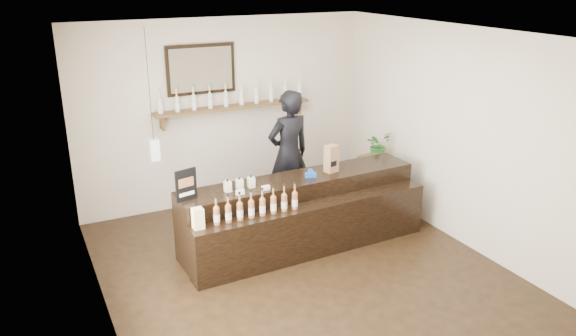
# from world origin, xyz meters

# --- Properties ---
(ground) EXTENTS (5.00, 5.00, 0.00)m
(ground) POSITION_xyz_m (0.00, 0.00, 0.00)
(ground) COLOR black
(ground) RESTS_ON ground
(room_shell) EXTENTS (5.00, 5.00, 5.00)m
(room_shell) POSITION_xyz_m (0.00, 0.00, 1.70)
(room_shell) COLOR beige
(room_shell) RESTS_ON ground
(back_wall_decor) EXTENTS (2.66, 0.96, 1.69)m
(back_wall_decor) POSITION_xyz_m (-0.16, 2.37, 1.76)
(back_wall_decor) COLOR brown
(back_wall_decor) RESTS_ON ground
(counter) EXTENTS (3.25, 0.97, 1.06)m
(counter) POSITION_xyz_m (0.33, 0.58, 0.43)
(counter) COLOR black
(counter) RESTS_ON ground
(promo_sign) EXTENTS (0.27, 0.08, 0.38)m
(promo_sign) POSITION_xyz_m (-1.19, 0.61, 1.09)
(promo_sign) COLOR black
(promo_sign) RESTS_ON counter
(paper_bag) EXTENTS (0.19, 0.16, 0.36)m
(paper_bag) POSITION_xyz_m (0.81, 0.70, 1.09)
(paper_bag) COLOR brown
(paper_bag) RESTS_ON counter
(tape_dispenser) EXTENTS (0.15, 0.09, 0.12)m
(tape_dispenser) POSITION_xyz_m (0.46, 0.63, 0.95)
(tape_dispenser) COLOR #1850AD
(tape_dispenser) RESTS_ON counter
(side_cabinet) EXTENTS (0.48, 0.58, 0.73)m
(side_cabinet) POSITION_xyz_m (2.00, 1.32, 0.37)
(side_cabinet) COLOR brown
(side_cabinet) RESTS_ON ground
(potted_plant) EXTENTS (0.43, 0.39, 0.41)m
(potted_plant) POSITION_xyz_m (2.00, 1.32, 0.94)
(potted_plant) COLOR #2F6D2B
(potted_plant) RESTS_ON side_cabinet
(shopkeeper) EXTENTS (0.83, 0.60, 2.10)m
(shopkeeper) POSITION_xyz_m (0.60, 1.55, 1.05)
(shopkeeper) COLOR black
(shopkeeper) RESTS_ON ground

